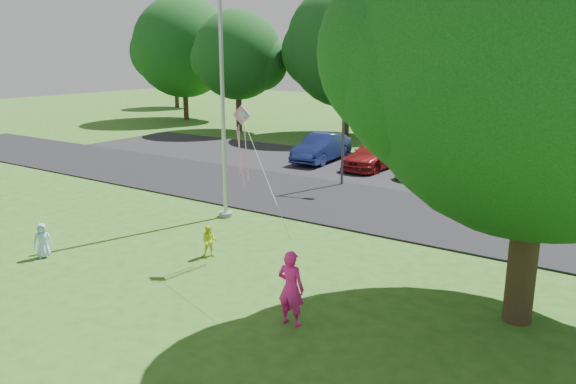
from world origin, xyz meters
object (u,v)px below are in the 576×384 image
Objects in this scene: flagpole at (223,100)px; trash_can at (452,183)px; child_yellow at (209,241)px; woman at (291,288)px; kite at (243,133)px; street_lamp at (348,111)px; big_tree at (538,55)px; child_blue at (43,241)px.

trash_can is (5.73, 7.58, -3.65)m from flagpole.
trash_can reaches higher than child_yellow.
woman is 0.46× the size of kite.
street_lamp is 0.56× the size of big_tree.
child_blue is (-2.97, -12.77, -2.78)m from street_lamp.
street_lamp is at bearing 91.06° from kite.
child_blue is at bearing -0.97° from woman.
kite is at bearing -5.45° from child_yellow.
big_tree reaches higher than woman.
trash_can is 15.56m from child_blue.
woman is 5.07m from kite.
flagpole reaches higher than kite.
child_yellow is (-8.17, -0.77, -5.24)m from big_tree.
big_tree is at bearing -14.00° from flagpole.
woman is 1.65× the size of child_blue.
child_yellow is (-4.25, 2.11, -0.37)m from woman.
kite is at bearing -42.18° from flagpole.
kite reaches higher than woman.
child_yellow is 0.92× the size of child_blue.
big_tree is at bearing -37.21° from child_blue.
street_lamp is 9.71m from kite.
flagpole reaches higher than street_lamp.
flagpole is 5.49m from child_yellow.
big_tree is 13.63m from child_blue.
kite is at bearing -43.35° from woman.
child_yellow is at bearing -31.74° from woman.
child_yellow is (-3.47, -10.96, -0.04)m from trash_can.
woman is at bearing -78.38° from street_lamp.
street_lamp is at bearing -72.11° from woman.
flagpole is 6.84m from street_lamp.
child_yellow is at bearing -107.57° from trash_can.
trash_can is 1.00× the size of child_blue.
big_tree is (4.71, -10.18, 5.20)m from trash_can.
street_lamp reaches higher than child_blue.
woman is at bearing -47.98° from kite.
flagpole reaches higher than child_blue.
flagpole is at bearing -127.10° from trash_can.
woman reaches higher than trash_can.
big_tree is 10.29× the size of child_yellow.
street_lamp is 5.34× the size of trash_can.
child_blue is 0.28× the size of kite.
flagpole is 5.90× the size of woman.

